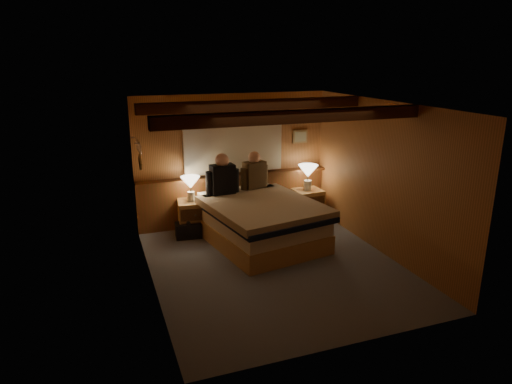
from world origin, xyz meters
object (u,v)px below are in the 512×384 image
bed (260,221)px  person_left (222,177)px  person_right (254,173)px  duffel_bag (188,230)px  lamp_right (308,173)px  nightstand_right (308,204)px  nightstand_left (194,217)px  lamp_left (190,184)px

bed → person_left: person_left is taller
person_right → duffel_bag: person_right is taller
person_right → duffel_bag: (-1.29, -0.20, -0.86)m
lamp_right → person_right: size_ratio=0.70×
bed → lamp_right: 1.59m
person_left → duffel_bag: size_ratio=1.59×
nightstand_right → person_right: size_ratio=0.82×
nightstand_left → lamp_right: lamp_right is taller
person_left → duffel_bag: bearing=178.1°
lamp_left → duffel_bag: 0.80m
bed → duffel_bag: (-1.10, 0.63, -0.24)m
bed → lamp_left: size_ratio=5.36×
lamp_left → duffel_bag: (-0.11, -0.17, -0.77)m
duffel_bag → person_left: bearing=8.7°
nightstand_left → person_left: (0.49, -0.14, 0.72)m
bed → nightstand_right: 1.52m
lamp_right → person_right: person_right is taller
duffel_bag → lamp_left: bearing=64.1°
bed → nightstand_left: bed is taller
person_right → person_left: bearing=179.4°
nightstand_left → nightstand_right: size_ratio=1.05×
nightstand_left → lamp_left: lamp_left is taller
person_left → lamp_left: bearing=160.6°
bed → person_right: 1.05m
nightstand_left → lamp_right: bearing=7.0°
lamp_left → duffel_bag: bearing=-121.6°
nightstand_left → person_left: 0.88m
lamp_left → lamp_right: lamp_right is taller
nightstand_right → person_right: bearing=176.3°
nightstand_right → lamp_left: size_ratio=1.30×
person_right → duffel_bag: size_ratio=1.50×
nightstand_left → duffel_bag: size_ratio=1.29×
bed → person_left: 1.03m
lamp_left → duffel_bag: size_ratio=0.95×
duffel_bag → bed: bearing=-23.9°
nightstand_left → lamp_left: size_ratio=1.36×
bed → lamp_right: (1.26, 0.81, 0.54)m
lamp_left → person_right: (1.18, 0.03, 0.09)m
lamp_left → person_right: person_right is taller
duffel_bag → person_right: bearing=14.7°
nightstand_right → duffel_bag: (-2.38, -0.19, -0.15)m
lamp_right → nightstand_left: bearing=-179.8°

